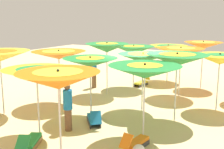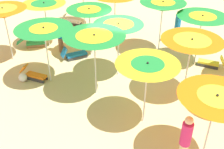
% 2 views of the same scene
% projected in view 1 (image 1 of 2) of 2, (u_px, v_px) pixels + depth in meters
% --- Properties ---
extents(ground, '(38.84, 38.84, 0.04)m').
position_uv_depth(ground, '(138.00, 107.00, 11.90)').
color(ground, beige).
extents(beach_umbrella_0, '(2.03, 2.03, 2.51)m').
position_uv_depth(beach_umbrella_0, '(58.00, 80.00, 6.79)').
color(beach_umbrella_0, silver).
rests_on(beach_umbrella_0, ground).
extents(beach_umbrella_1, '(2.17, 2.17, 2.40)m').
position_uv_depth(beach_umbrella_1, '(145.00, 72.00, 8.34)').
color(beach_umbrella_1, silver).
rests_on(beach_umbrella_1, ground).
extents(beach_umbrella_2, '(2.18, 2.18, 2.51)m').
position_uv_depth(beach_umbrella_2, '(177.00, 60.00, 9.92)').
color(beach_umbrella_2, silver).
rests_on(beach_umbrella_2, ground).
extents(beach_umbrella_3, '(1.97, 1.97, 2.33)m').
position_uv_depth(beach_umbrella_3, '(220.00, 59.00, 11.14)').
color(beach_umbrella_3, silver).
rests_on(beach_umbrella_3, ground).
extents(beach_umbrella_5, '(2.04, 2.04, 2.26)m').
position_uv_depth(beach_umbrella_5, '(37.00, 74.00, 8.53)').
color(beach_umbrella_5, silver).
rests_on(beach_umbrella_5, ground).
extents(beach_umbrella_6, '(2.01, 2.01, 2.31)m').
position_uv_depth(beach_umbrella_6, '(90.00, 62.00, 10.35)').
color(beach_umbrella_6, silver).
rests_on(beach_umbrella_6, ground).
extents(beach_umbrella_7, '(1.97, 1.97, 2.37)m').
position_uv_depth(beach_umbrella_7, '(143.00, 58.00, 11.09)').
color(beach_umbrella_7, silver).
rests_on(beach_umbrella_7, ground).
extents(beach_umbrella_8, '(2.16, 2.16, 2.37)m').
position_uv_depth(beach_umbrella_8, '(181.00, 52.00, 13.12)').
color(beach_umbrella_8, silver).
rests_on(beach_umbrella_8, ground).
extents(beach_umbrella_9, '(1.93, 1.93, 2.50)m').
position_uv_depth(beach_umbrella_9, '(203.00, 45.00, 14.61)').
color(beach_umbrella_9, silver).
rests_on(beach_umbrella_9, ground).
extents(beach_umbrella_10, '(2.24, 2.24, 2.53)m').
position_uv_depth(beach_umbrella_10, '(0.00, 56.00, 10.59)').
color(beach_umbrella_10, silver).
rests_on(beach_umbrella_10, ground).
extents(beach_umbrella_11, '(2.27, 2.27, 2.37)m').
position_uv_depth(beach_umbrella_11, '(59.00, 55.00, 11.87)').
color(beach_umbrella_11, silver).
rests_on(beach_umbrella_11, ground).
extents(beach_umbrella_12, '(2.06, 2.06, 2.54)m').
position_uv_depth(beach_umbrella_12, '(107.00, 48.00, 13.47)').
color(beach_umbrella_12, silver).
rests_on(beach_umbrella_12, ground).
extents(beach_umbrella_13, '(2.14, 2.14, 2.29)m').
position_uv_depth(beach_umbrella_13, '(134.00, 50.00, 14.70)').
color(beach_umbrella_13, silver).
rests_on(beach_umbrella_13, ground).
extents(beach_umbrella_14, '(2.19, 2.19, 2.16)m').
position_uv_depth(beach_umbrella_14, '(168.00, 49.00, 16.22)').
color(beach_umbrella_14, silver).
rests_on(beach_umbrella_14, ground).
extents(lounger_1, '(0.97, 1.39, 0.58)m').
position_uv_depth(lounger_1, '(30.00, 142.00, 8.15)').
color(lounger_1, olive).
rests_on(lounger_1, ground).
extents(lounger_2, '(0.42, 1.19, 0.60)m').
position_uv_depth(lounger_2, '(136.00, 142.00, 8.11)').
color(lounger_2, '#333338').
rests_on(lounger_2, ground).
extents(lounger_3, '(0.47, 1.17, 0.60)m').
position_uv_depth(lounger_3, '(142.00, 82.00, 15.54)').
color(lounger_3, '#333338').
rests_on(lounger_3, ground).
extents(lounger_4, '(1.10, 1.14, 0.64)m').
position_uv_depth(lounger_4, '(94.00, 119.00, 9.94)').
color(lounger_4, '#333338').
rests_on(lounger_4, ground).
extents(beachgoer_0, '(0.30, 0.30, 1.60)m').
position_uv_depth(beachgoer_0, '(68.00, 107.00, 9.30)').
color(beachgoer_0, brown).
rests_on(beachgoer_0, ground).
extents(beachgoer_2, '(0.30, 0.30, 1.71)m').
position_uv_depth(beachgoer_2, '(94.00, 71.00, 14.97)').
color(beachgoer_2, brown).
rests_on(beachgoer_2, ground).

